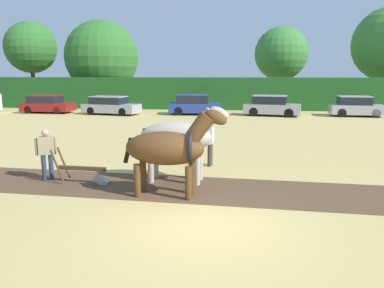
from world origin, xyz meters
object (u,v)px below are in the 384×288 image
Objects in this scene: plow at (86,173)px; tree_left at (102,57)px; farmer_beside_team at (210,139)px; parked_car_center_right at (271,106)px; draft_horse_lead_right at (179,137)px; parked_car_left at (47,104)px; parked_car_center_left at (111,106)px; draft_horse_lead_left at (169,148)px; parked_car_right at (356,107)px; parked_car_center at (194,105)px; tree_center_left at (281,54)px; tree_far_left at (31,48)px; farmer_at_plow at (46,151)px.

tree_left is at bearing 112.05° from plow.
farmer_beside_team reaches higher than parked_car_center_right.
parked_car_left is at bearing 130.07° from draft_horse_lead_right.
plow is 19.10m from parked_car_center_left.
draft_horse_lead_left is at bearing -96.08° from farmer_beside_team.
parked_car_center_right is (3.62, 16.21, -0.22)m from farmer_beside_team.
draft_horse_lead_right reaches higher than parked_car_center_left.
parked_car_center_right is (18.15, -0.16, 0.05)m from parked_car_left.
parked_car_right is at bearing 2.85° from parked_car_left.
tree_center_left is at bearing 49.59° from parked_car_center.
tree_center_left reaches higher than plow.
tree_far_left reaches higher than parked_car_center_left.
draft_horse_lead_right reaches higher than parked_car_right.
parked_car_center_left is at bearing -41.72° from tree_far_left.
tree_far_left is 5.57× the size of farmer_at_plow.
parked_car_left is 0.88× the size of parked_car_center_left.
farmer_at_plow is 0.33× the size of parked_car_center_left.
draft_horse_lead_right is 4.09m from farmer_at_plow.
tree_center_left is at bearing 1.46° from tree_left.
parked_car_left is (-19.88, -9.90, -4.43)m from tree_center_left.
draft_horse_lead_right is 2.96m from plow.
draft_horse_lead_left is 1.71× the size of farmer_beside_team.
parked_car_left is at bearing 179.84° from farmer_at_plow.
parked_car_center_right is (12.54, 0.47, 0.06)m from parked_car_center_left.
plow is 1.48m from farmer_at_plow.
draft_horse_lead_left is 3.54m from farmer_beside_team.
tree_far_left is at bearing -177.89° from farmer_at_plow.
tree_center_left is 30.56m from plow.
parked_car_center reaches higher than plow.
tree_left is at bearing 123.73° from parked_car_center_left.
farmer_at_plow is at bearing -73.67° from tree_left.
farmer_at_plow is 18.51m from parked_car_center_left.
tree_far_left is 1.12× the size of tree_center_left.
tree_center_left is at bearing 81.15° from draft_horse_lead_right.
tree_far_left is 2.11× the size of parked_car_left.
parked_car_left is at bearing -153.54° from tree_center_left.
parked_car_right is (10.73, 18.64, -0.63)m from draft_horse_lead_right.
plow is 0.44× the size of parked_car_right.
tree_center_left reaches higher than parked_car_center_left.
farmer_beside_team is 21.89m from parked_car_left.
farmer_beside_team is 0.42× the size of parked_car_right.
draft_horse_lead_left is 0.64× the size of parked_car_center_right.
parked_car_left is (-1.43, -9.43, -4.14)m from tree_left.
tree_far_left reaches higher than parked_car_center_right.
draft_horse_lead_right is 0.60× the size of parked_car_center_left.
plow is at bearing 51.65° from farmer_at_plow.
parked_car_center is at bearing 89.80° from plow.
parked_car_right is (24.46, 0.20, 0.03)m from parked_car_left.
draft_horse_lead_right is at bearing -87.61° from parked_car_center.
parked_car_center_right is at bearing -99.76° from tree_center_left.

